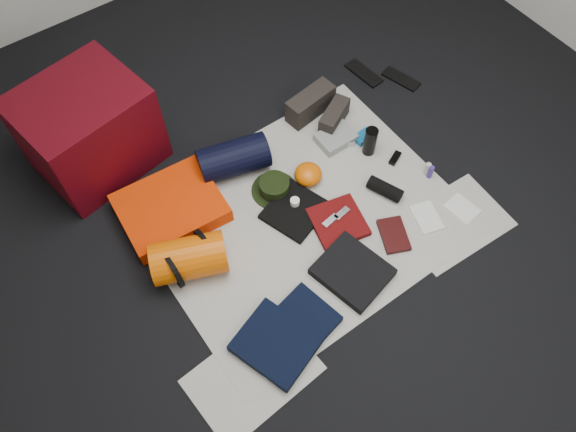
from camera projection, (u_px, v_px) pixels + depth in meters
floor at (303, 219)px, 3.08m from camera, size 4.50×4.50×0.02m
newspaper_mat at (303, 218)px, 3.07m from camera, size 1.60×1.30×0.01m
newspaper_sheet_front_left at (253, 375)px, 2.63m from camera, size 0.61×0.44×0.00m
newspaper_sheet_front_right at (453, 223)px, 3.06m from camera, size 0.60×0.43×0.00m
red_cabinet at (89, 130)px, 3.05m from camera, size 0.71×0.63×0.53m
sleeping_pad at (171, 208)px, 3.05m from camera, size 0.57×0.48×0.10m
stuff_sack at (189, 258)px, 2.82m from camera, size 0.43×0.35×0.22m
sack_strap_left at (172, 269)px, 2.79m from camera, size 0.02×0.22×0.22m
sack_strap_right at (206, 248)px, 2.85m from camera, size 0.02×0.22×0.22m
navy_duffel at (234, 158)px, 3.15m from camera, size 0.43×0.30×0.21m
boonie_brim at (274, 190)px, 3.16m from camera, size 0.28×0.28×0.01m
boonie_crown at (274, 186)px, 3.12m from camera, size 0.17×0.17×0.07m
hiking_boot_left at (310, 104)px, 3.39m from camera, size 0.33×0.16×0.16m
hiking_boot_right at (334, 117)px, 3.36m from camera, size 0.27×0.20×0.13m
flip_flop_left at (364, 73)px, 3.63m from camera, size 0.12×0.27×0.01m
flip_flop_right at (401, 79)px, 3.60m from camera, size 0.15×0.26×0.01m
trousers_navy_a at (276, 344)px, 2.68m from camera, size 0.41×0.43×0.06m
trousers_navy_b at (306, 318)px, 2.75m from camera, size 0.29×0.32×0.04m
trousers_charcoal at (352, 272)px, 2.87m from camera, size 0.37×0.40×0.05m
black_tshirt at (295, 211)px, 3.08m from camera, size 0.38×0.37×0.03m
red_shirt at (338, 222)px, 3.04m from camera, size 0.33×0.33×0.04m
orange_stuff_sack at (308, 174)px, 3.16m from camera, size 0.20×0.20×0.10m
first_aid_pouch at (336, 138)px, 3.32m from camera, size 0.22×0.17×0.05m
water_bottle at (370, 141)px, 3.22m from camera, size 0.10×0.10×0.19m
speaker at (385, 189)px, 3.12m from camera, size 0.15×0.21×0.08m
compact_camera at (344, 141)px, 3.31m from camera, size 0.13×0.11×0.05m
cyan_case at (363, 137)px, 3.34m from camera, size 0.12×0.08×0.04m
toiletry_purple at (430, 172)px, 3.17m from camera, size 0.04×0.04×0.09m
toiletry_clear at (427, 169)px, 3.18m from camera, size 0.03×0.03×0.09m
paperback_book at (394, 235)px, 3.00m from camera, size 0.21×0.24×0.03m
map_booklet at (427, 217)px, 3.07m from camera, size 0.18×0.22×0.01m
map_printout at (462, 209)px, 3.10m from camera, size 0.15×0.18×0.01m
sunglasses at (395, 158)px, 3.26m from camera, size 0.11×0.08×0.02m
key_cluster at (272, 373)px, 2.63m from camera, size 0.09×0.09×0.01m
tape_roll at (295, 202)px, 3.07m from camera, size 0.05×0.05×0.04m
energy_bar_a at (330, 221)px, 3.01m from camera, size 0.10×0.05×0.01m
energy_bar_b at (342, 213)px, 3.03m from camera, size 0.10×0.05×0.01m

